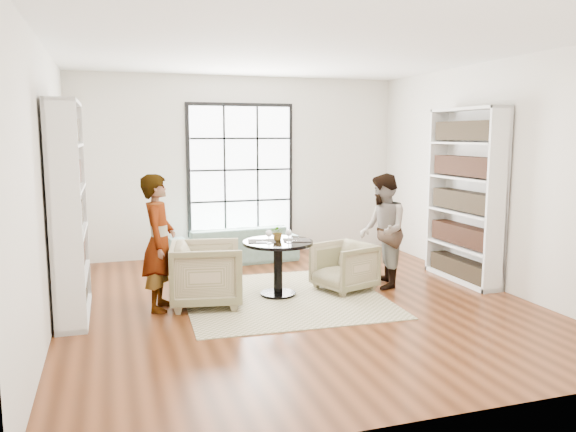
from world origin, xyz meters
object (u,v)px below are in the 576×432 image
object	(u,v)px
sofa	(234,244)
armchair_left	(207,274)
wine_glass_left	(269,234)
wine_glass_right	(289,233)
person_left	(159,243)
armchair_right	(344,267)
person_right	(383,231)
flower_centerpiece	(278,232)
pedestal_table	(278,256)

from	to	relation	value
sofa	armchair_left	xyz separation A→B (m)	(-0.81, -2.21, 0.09)
wine_glass_left	wine_glass_right	distance (m)	0.25
wine_glass_left	person_left	bearing A→B (deg)	179.77
sofa	armchair_right	distance (m)	2.35
person_left	wine_glass_left	xyz separation A→B (m)	(1.32, -0.01, 0.03)
person_right	wine_glass_left	bearing A→B (deg)	-69.39
person_left	flower_centerpiece	size ratio (longest dim) A/B	7.66
pedestal_table	sofa	distance (m)	2.11
armchair_right	person_right	distance (m)	0.71
pedestal_table	wine_glass_left	size ratio (longest dim) A/B	5.19
armchair_left	person_right	size ratio (longest dim) A/B	0.55
armchair_left	wine_glass_right	bearing A→B (deg)	-82.76
person_right	wine_glass_right	distance (m)	1.37
armchair_left	person_left	bearing A→B (deg)	99.21
person_right	armchair_right	bearing A→B (deg)	-73.06
armchair_left	flower_centerpiece	world-z (taller)	flower_centerpiece
pedestal_table	wine_glass_left	bearing A→B (deg)	-141.92
armchair_right	person_left	world-z (taller)	person_left
flower_centerpiece	person_right	bearing A→B (deg)	-3.68
pedestal_table	sofa	size ratio (longest dim) A/B	0.44
armchair_left	person_right	distance (m)	2.41
person_right	pedestal_table	bearing A→B (deg)	-73.68
armchair_right	sofa	bearing A→B (deg)	-172.29
armchair_left	person_left	size ratio (longest dim) A/B	0.53
sofa	wine_glass_right	world-z (taller)	wine_glass_right
person_left	person_right	world-z (taller)	person_left
armchair_left	wine_glass_left	world-z (taller)	wine_glass_left
armchair_left	person_left	xyz separation A→B (m)	(-0.55, 0.00, 0.41)
person_left	person_right	xyz separation A→B (m)	(2.93, 0.10, -0.03)
pedestal_table	flower_centerpiece	distance (m)	0.31
pedestal_table	flower_centerpiece	xyz separation A→B (m)	(0.02, 0.08, 0.30)
sofa	person_left	bearing A→B (deg)	53.83
armchair_left	armchair_right	bearing A→B (deg)	-77.74
wine_glass_left	wine_glass_right	xyz separation A→B (m)	(0.25, -0.03, 0.00)
armchair_left	person_left	world-z (taller)	person_left
armchair_right	person_right	xyz separation A→B (m)	(0.55, -0.00, 0.45)
pedestal_table	person_right	bearing A→B (deg)	-0.62
person_right	flower_centerpiece	bearing A→B (deg)	-76.74
pedestal_table	armchair_left	distance (m)	0.94
wine_glass_right	sofa	bearing A→B (deg)	95.34
sofa	person_right	world-z (taller)	person_right
flower_centerpiece	armchair_right	bearing A→B (deg)	-5.98
pedestal_table	person_left	distance (m)	1.51
flower_centerpiece	armchair_left	bearing A→B (deg)	-168.73
pedestal_table	person_left	size ratio (longest dim) A/B	0.56
sofa	person_left	distance (m)	2.65
pedestal_table	armchair_left	size ratio (longest dim) A/B	1.05
armchair_left	person_right	world-z (taller)	person_right
wine_glass_left	wine_glass_right	world-z (taller)	same
sofa	wine_glass_right	bearing A→B (deg)	90.75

